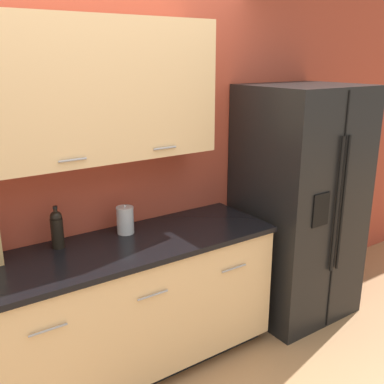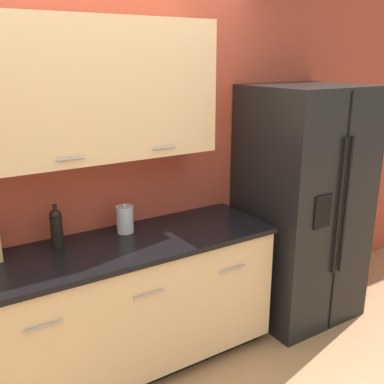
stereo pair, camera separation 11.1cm
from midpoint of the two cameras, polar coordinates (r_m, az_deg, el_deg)
wall_back at (r=2.92m, az=-14.88°, el=4.67°), size 10.00×0.39×2.60m
counter_unit at (r=2.98m, az=-14.55°, el=-15.71°), size 2.58×0.64×0.92m
refrigerator at (r=3.65m, az=12.51°, el=-1.45°), size 0.85×0.77×1.85m
wine_bottle at (r=2.86m, az=-17.84°, el=-4.44°), size 0.08×0.08×0.27m
steel_canister at (r=2.99m, az=-9.53°, el=-3.54°), size 0.11×0.11×0.20m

